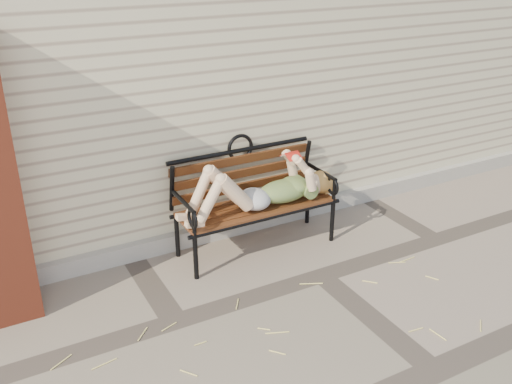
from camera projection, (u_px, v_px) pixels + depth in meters
ground at (321, 276)px, 4.58m from camera, size 80.00×80.00×0.00m
house_wall at (175, 33)px, 6.36m from camera, size 8.00×4.00×3.00m
foundation_strip at (263, 219)px, 5.32m from camera, size 8.00×0.10×0.15m
garden_bench at (251, 188)px, 4.84m from camera, size 1.48×0.59×0.96m
reading_woman at (259, 189)px, 4.74m from camera, size 1.40×0.32×0.44m
straw_scatter at (325, 344)px, 3.80m from camera, size 3.00×1.81×0.01m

